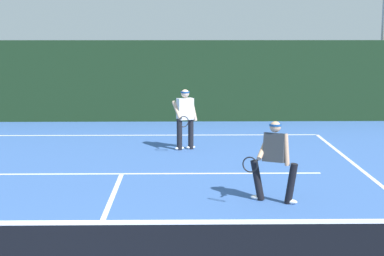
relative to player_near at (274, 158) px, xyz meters
name	(u,v)px	position (x,y,z in m)	size (l,w,h in m)	color
court_line_baseline_far	(138,135)	(-3.07, 7.28, -0.84)	(11.00, 0.10, 0.01)	white
court_line_service	(122,174)	(-3.07, 2.29, -0.84)	(8.97, 0.10, 0.01)	white
court_line_centre	(104,218)	(-3.07, -0.94, -0.84)	(0.10, 6.40, 0.01)	white
player_near	(274,158)	(0.00, 0.00, 0.00)	(1.08, 0.85, 1.54)	black
player_far	(185,117)	(-1.63, 5.05, 0.06)	(0.71, 0.91, 1.63)	black
back_fence_windscreen	(143,81)	(-3.07, 10.08, 0.57)	(20.98, 0.12, 2.82)	black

